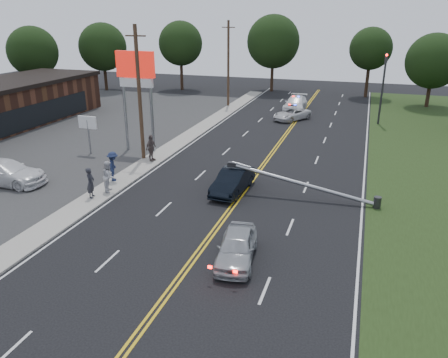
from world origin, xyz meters
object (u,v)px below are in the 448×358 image
(parked_car, at_px, (5,172))
(bystander_d, at_px, (151,148))
(small_sign, at_px, (88,126))
(bystander_c, at_px, (113,166))
(bystander_a, at_px, (91,183))
(emergency_b, at_px, (295,104))
(crashed_sedan, at_px, (233,181))
(traffic_signal, at_px, (383,83))
(utility_pole_far, at_px, (228,64))
(fallen_streetlight, at_px, (310,186))
(bystander_b, at_px, (109,176))
(utility_pole_mid, at_px, (139,94))
(pylon_sign, at_px, (136,77))
(waiting_sedan, at_px, (237,247))
(emergency_a, at_px, (292,114))

(parked_car, relative_size, bystander_d, 2.75)
(small_sign, bearing_deg, bystander_c, -43.76)
(bystander_a, height_order, bystander_d, bystander_d)
(bystander_c, bearing_deg, emergency_b, -43.03)
(crashed_sedan, distance_m, bystander_a, 8.72)
(emergency_b, bearing_deg, traffic_signal, -24.31)
(bystander_c, bearing_deg, parked_car, 83.39)
(bystander_a, bearing_deg, utility_pole_far, -13.24)
(fallen_streetlight, relative_size, bystander_b, 4.73)
(utility_pole_mid, bearing_deg, bystander_b, -80.16)
(small_sign, bearing_deg, bystander_b, -48.44)
(utility_pole_far, bearing_deg, pylon_sign, -93.72)
(waiting_sedan, height_order, emergency_a, waiting_sedan)
(waiting_sedan, distance_m, bystander_d, 15.52)
(pylon_sign, height_order, bystander_d, pylon_sign)
(emergency_a, bearing_deg, bystander_c, -80.37)
(utility_pole_far, relative_size, bystander_d, 4.96)
(parked_car, relative_size, bystander_a, 2.94)
(emergency_a, bearing_deg, bystander_d, -83.85)
(waiting_sedan, bearing_deg, utility_pole_far, 99.81)
(small_sign, xyz_separation_m, fallen_streetlight, (18.19, -4.00, -1.41))
(emergency_b, bearing_deg, utility_pole_far, -179.37)
(utility_pole_mid, height_order, emergency_a, utility_pole_mid)
(waiting_sedan, bearing_deg, traffic_signal, 69.77)
(waiting_sedan, bearing_deg, bystander_b, 143.44)
(utility_pole_mid, xyz_separation_m, bystander_c, (0.44, -5.02, -3.96))
(waiting_sedan, xyz_separation_m, emergency_a, (-2.45, 29.21, -0.07))
(bystander_b, bearing_deg, parked_car, 76.82)
(pylon_sign, xyz_separation_m, bystander_c, (1.74, -7.02, -4.87))
(pylon_sign, relative_size, fallen_streetlight, 0.85)
(fallen_streetlight, height_order, utility_pole_far, utility_pole_far)
(utility_pole_far, distance_m, waiting_sedan, 36.13)
(parked_car, distance_m, emergency_a, 28.80)
(bystander_d, bearing_deg, waiting_sedan, -130.88)
(emergency_a, distance_m, bystander_c, 23.63)
(pylon_sign, relative_size, small_sign, 2.58)
(pylon_sign, bearing_deg, fallen_streetlight, -22.22)
(traffic_signal, height_order, bystander_a, traffic_signal)
(pylon_sign, distance_m, emergency_b, 22.87)
(utility_pole_far, height_order, crashed_sedan, utility_pole_far)
(bystander_b, bearing_deg, crashed_sedan, -90.34)
(small_sign, xyz_separation_m, bystander_b, (5.97, -6.73, -1.22))
(crashed_sedan, relative_size, waiting_sedan, 1.09)
(utility_pole_far, xyz_separation_m, crashed_sedan, (8.54, -26.23, -4.35))
(fallen_streetlight, distance_m, emergency_b, 26.63)
(small_sign, height_order, emergency_b, small_sign)
(fallen_streetlight, xyz_separation_m, emergency_b, (-5.14, 26.13, -0.10))
(traffic_signal, height_order, crashed_sedan, traffic_signal)
(fallen_streetlight, height_order, bystander_a, bystander_a)
(emergency_a, bearing_deg, bystander_b, -77.43)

